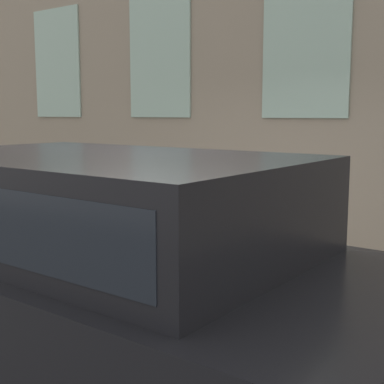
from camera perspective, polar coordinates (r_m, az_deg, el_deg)
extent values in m
plane|color=#514F4C|center=(5.16, -4.20, -13.86)|extent=(80.00, 80.00, 0.00)
cube|color=gray|center=(6.31, 5.22, -8.93)|extent=(3.10, 60.00, 0.16)
cube|color=#9EBCB2|center=(7.43, 12.00, 15.43)|extent=(0.03, 1.25, 1.99)
cube|color=#9EBCB2|center=(8.81, -3.52, 14.45)|extent=(0.03, 1.25, 1.99)
cube|color=#9EBCB2|center=(10.62, -14.21, 13.17)|extent=(0.03, 1.25, 1.99)
cylinder|color=red|center=(5.76, -2.37, -9.56)|extent=(0.31, 0.31, 0.04)
cylinder|color=red|center=(5.67, -2.39, -6.44)|extent=(0.23, 0.23, 0.69)
sphere|color=maroon|center=(5.59, -2.41, -3.02)|extent=(0.24, 0.24, 0.24)
cylinder|color=black|center=(5.58, -2.41, -2.28)|extent=(0.08, 0.08, 0.10)
cylinder|color=red|center=(5.55, -1.07, -5.88)|extent=(0.09, 0.10, 0.09)
cylinder|color=red|center=(5.76, -3.67, -5.38)|extent=(0.09, 0.10, 0.09)
cylinder|color=#998466|center=(5.51, 2.06, -7.30)|extent=(0.09, 0.09, 0.61)
cylinder|color=#998466|center=(5.61, 2.82, -7.02)|extent=(0.09, 0.09, 0.61)
cube|color=yellow|center=(5.44, 2.48, -1.70)|extent=(0.17, 0.12, 0.46)
cylinder|color=yellow|center=(5.34, 1.75, -1.75)|extent=(0.07, 0.07, 0.44)
cylinder|color=yellow|center=(5.53, 3.18, -1.41)|extent=(0.07, 0.07, 0.44)
sphere|color=brown|center=(5.39, 2.50, 1.79)|extent=(0.20, 0.20, 0.20)
cylinder|color=black|center=(5.49, -13.88, -8.24)|extent=(0.24, 0.81, 0.81)
cylinder|color=black|center=(3.87, 14.12, -15.43)|extent=(0.24, 0.81, 0.81)
cube|color=black|center=(3.84, -11.00, -10.14)|extent=(1.98, 4.48, 0.67)
cube|color=black|center=(3.61, -10.09, -0.84)|extent=(1.74, 2.78, 0.61)
cube|color=#1E232D|center=(3.61, -10.09, -0.84)|extent=(1.75, 2.56, 0.39)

